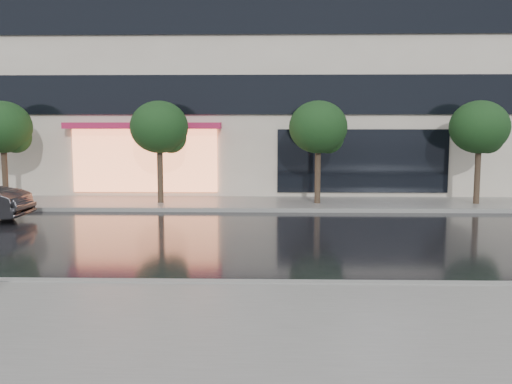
{
  "coord_description": "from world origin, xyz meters",
  "views": [
    {
      "loc": [
        1.21,
        -11.56,
        3.1
      ],
      "look_at": [
        0.84,
        2.74,
        1.4
      ],
      "focal_mm": 40.0,
      "sensor_mm": 36.0,
      "label": 1
    }
  ],
  "objects": [
    {
      "name": "tree_far_west",
      "position": [
        -8.94,
        10.03,
        2.92
      ],
      "size": [
        2.2,
        2.2,
        3.99
      ],
      "color": "#33261C",
      "rests_on": "ground"
    },
    {
      "name": "sidewalk_far",
      "position": [
        0.0,
        10.25,
        0.06
      ],
      "size": [
        60.0,
        3.5,
        0.12
      ],
      "primitive_type": "cube",
      "color": "slate",
      "rests_on": "ground"
    },
    {
      "name": "tree_far_east",
      "position": [
        9.06,
        10.03,
        2.92
      ],
      "size": [
        2.2,
        2.2,
        3.99
      ],
      "color": "#33261C",
      "rests_on": "ground"
    },
    {
      "name": "tree_mid_west",
      "position": [
        -2.94,
        10.03,
        2.92
      ],
      "size": [
        2.2,
        2.2,
        3.99
      ],
      "color": "#33261C",
      "rests_on": "ground"
    },
    {
      "name": "office_building",
      "position": [
        -0.0,
        17.97,
        9.0
      ],
      "size": [
        30.0,
        12.76,
        18.0
      ],
      "color": "beige",
      "rests_on": "ground"
    },
    {
      "name": "curb_near",
      "position": [
        0.0,
        -1.0,
        0.07
      ],
      "size": [
        60.0,
        0.25,
        0.14
      ],
      "primitive_type": "cube",
      "color": "gray",
      "rests_on": "ground"
    },
    {
      "name": "ground",
      "position": [
        0.0,
        0.0,
        0.0
      ],
      "size": [
        120.0,
        120.0,
        0.0
      ],
      "primitive_type": "plane",
      "color": "black",
      "rests_on": "ground"
    },
    {
      "name": "curb_far",
      "position": [
        0.0,
        8.5,
        0.07
      ],
      "size": [
        60.0,
        0.25,
        0.14
      ],
      "primitive_type": "cube",
      "color": "gray",
      "rests_on": "ground"
    },
    {
      "name": "tree_mid_east",
      "position": [
        3.06,
        10.03,
        2.92
      ],
      "size": [
        2.2,
        2.2,
        3.99
      ],
      "color": "#33261C",
      "rests_on": "ground"
    },
    {
      "name": "sidewalk_near",
      "position": [
        0.0,
        -3.25,
        0.06
      ],
      "size": [
        60.0,
        4.5,
        0.12
      ],
      "primitive_type": "cube",
      "color": "slate",
      "rests_on": "ground"
    }
  ]
}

